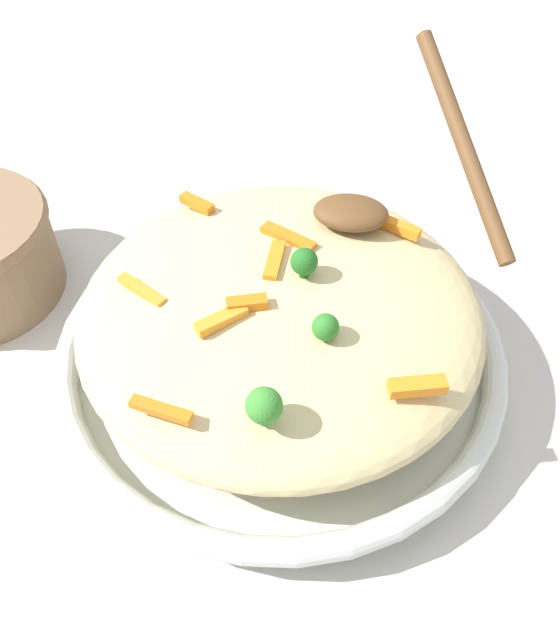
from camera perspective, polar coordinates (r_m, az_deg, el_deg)
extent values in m
plane|color=beige|center=(0.52, 0.00, -4.52)|extent=(2.40, 2.40, 0.00)
cylinder|color=silver|center=(0.51, 0.00, -3.75)|extent=(0.31, 0.31, 0.02)
torus|color=silver|center=(0.49, 0.00, -2.30)|extent=(0.34, 0.34, 0.02)
torus|color=black|center=(0.49, 0.00, -2.03)|extent=(0.33, 0.33, 0.00)
ellipsoid|color=#DBC689|center=(0.47, 0.00, 0.73)|extent=(0.29, 0.29, 0.06)
cube|color=orange|center=(0.39, -10.39, -7.73)|extent=(0.04, 0.02, 0.01)
cube|color=orange|center=(0.42, -2.91, 1.46)|extent=(0.03, 0.02, 0.01)
cube|color=orange|center=(0.50, 9.96, 8.17)|extent=(0.04, 0.03, 0.01)
cube|color=orange|center=(0.45, -12.00, 2.57)|extent=(0.04, 0.03, 0.01)
cube|color=orange|center=(0.42, -5.16, 0.03)|extent=(0.03, 0.03, 0.01)
cube|color=orange|center=(0.40, 11.94, -5.69)|extent=(0.04, 0.02, 0.01)
cube|color=orange|center=(0.46, -0.48, 5.23)|extent=(0.01, 0.04, 0.01)
cube|color=orange|center=(0.48, 0.25, 7.29)|extent=(0.04, 0.03, 0.01)
cube|color=orange|center=(0.52, -7.30, 10.10)|extent=(0.03, 0.02, 0.01)
cylinder|color=#377928|center=(0.38, -1.38, -8.50)|extent=(0.01, 0.01, 0.01)
sphere|color=#3D8E33|center=(0.37, -1.41, -7.49)|extent=(0.02, 0.02, 0.02)
cylinder|color=#296820|center=(0.41, 3.94, -1.41)|extent=(0.01, 0.01, 0.00)
sphere|color=#2D7A28|center=(0.41, 4.00, -0.62)|extent=(0.02, 0.02, 0.02)
cylinder|color=#205B1C|center=(0.44, 2.10, 4.19)|extent=(0.01, 0.01, 0.01)
sphere|color=#236B23|center=(0.44, 2.13, 5.13)|extent=(0.02, 0.02, 0.02)
ellipsoid|color=brown|center=(0.49, 6.21, 9.33)|extent=(0.06, 0.04, 0.02)
cylinder|color=brown|center=(0.50, 15.79, 14.60)|extent=(0.08, 0.16, 0.10)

